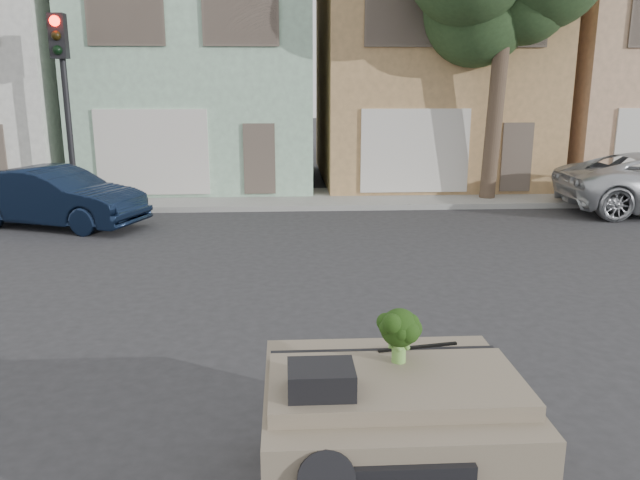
{
  "coord_description": "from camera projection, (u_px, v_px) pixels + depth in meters",
  "views": [
    {
      "loc": [
        -0.82,
        -7.44,
        3.26
      ],
      "look_at": [
        -0.37,
        0.5,
        1.3
      ],
      "focal_mm": 35.0,
      "sensor_mm": 36.0,
      "label": 1
    }
  ],
  "objects": [
    {
      "name": "navy_sedan",
      "position": [
        58.0,
        226.0,
        14.94
      ],
      "size": [
        4.56,
        2.89,
        1.42
      ],
      "primitive_type": "imported",
      "rotation": [
        0.0,
        0.0,
        1.22
      ],
      "color": "black",
      "rests_on": "ground"
    },
    {
      "name": "traffic_signal",
      "position": [
        67.0,
        114.0,
        16.28
      ],
      "size": [
        0.4,
        0.4,
        5.1
      ],
      "primitive_type": "cube",
      "color": "black",
      "rests_on": "ground"
    },
    {
      "name": "instrument_hump",
      "position": [
        321.0,
        379.0,
        4.47
      ],
      "size": [
        0.48,
        0.38,
        0.2
      ],
      "primitive_type": "cube",
      "color": "black",
      "rests_on": "car_dashboard"
    },
    {
      "name": "car_dashboard",
      "position": [
        391.0,
        433.0,
        5.0
      ],
      "size": [
        2.0,
        1.8,
        1.12
      ],
      "primitive_type": "cube",
      "color": "#766956",
      "rests_on": "ground"
    },
    {
      "name": "tree_near",
      "position": [
        499.0,
        49.0,
        16.8
      ],
      "size": [
        4.4,
        4.0,
        8.5
      ],
      "primitive_type": "cube",
      "color": "#284121",
      "rests_on": "ground"
    },
    {
      "name": "townhouse_mint",
      "position": [
        204.0,
        71.0,
        21.0
      ],
      "size": [
        7.2,
        8.2,
        7.55
      ],
      "primitive_type": "cube",
      "color": "#9CC4A6",
      "rests_on": "ground"
    },
    {
      "name": "sidewalk",
      "position": [
        313.0,
        199.0,
        18.2
      ],
      "size": [
        40.0,
        3.0,
        0.15
      ],
      "primitive_type": "cube",
      "color": "gray",
      "rests_on": "ground"
    },
    {
      "name": "broccoli",
      "position": [
        399.0,
        335.0,
        4.94
      ],
      "size": [
        0.52,
        0.52,
        0.45
      ],
      "primitive_type": "cube",
      "rotation": [
        0.0,
        0.0,
        5.37
      ],
      "color": "black",
      "rests_on": "car_dashboard"
    },
    {
      "name": "wiper_arm",
      "position": [
        418.0,
        347.0,
        5.25
      ],
      "size": [
        0.69,
        0.15,
        0.02
      ],
      "primitive_type": "cube",
      "rotation": [
        0.0,
        0.0,
        0.17
      ],
      "color": "black",
      "rests_on": "car_dashboard"
    },
    {
      "name": "townhouse_tan",
      "position": [
        424.0,
        71.0,
        21.41
      ],
      "size": [
        7.2,
        8.2,
        7.55
      ],
      "primitive_type": "cube",
      "color": "tan",
      "rests_on": "ground"
    },
    {
      "name": "ground_plane",
      "position": [
        351.0,
        347.0,
        8.04
      ],
      "size": [
        120.0,
        120.0,
        0.0
      ],
      "primitive_type": "plane",
      "color": "#303033",
      "rests_on": "ground"
    },
    {
      "name": "townhouse_beige",
      "position": [
        635.0,
        71.0,
        21.82
      ],
      "size": [
        7.2,
        8.2,
        7.55
      ],
      "primitive_type": "cube",
      "color": "tan",
      "rests_on": "ground"
    }
  ]
}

